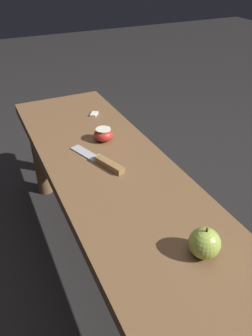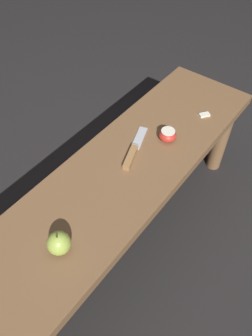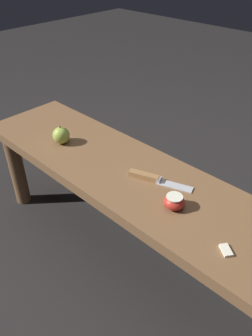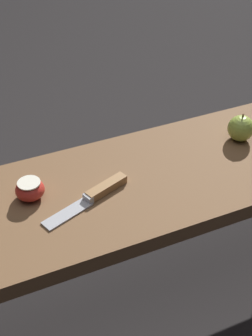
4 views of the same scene
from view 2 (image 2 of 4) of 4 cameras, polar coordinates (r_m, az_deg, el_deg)
ground_plane at (r=1.47m, az=-0.85°, el=-11.70°), size 8.00×8.00×0.00m
wooden_bench at (r=1.17m, az=-1.04°, el=-3.30°), size 1.36×0.36×0.43m
knife at (r=1.16m, az=1.19°, el=2.76°), size 0.22×0.10×0.02m
apple_whole at (r=0.94m, az=-11.61°, el=-12.69°), size 0.07×0.07×0.08m
apple_cut at (r=1.21m, az=7.27°, el=5.73°), size 0.07×0.07×0.04m
apple_slice_near_knife at (r=1.35m, az=13.50°, el=9.02°), size 0.05×0.04×0.01m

